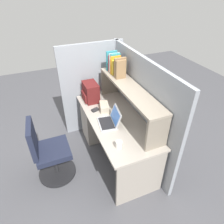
{
  "coord_description": "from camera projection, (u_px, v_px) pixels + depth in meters",
  "views": [
    {
      "loc": [
        2.04,
        -0.89,
        2.39
      ],
      "look_at": [
        0.0,
        -0.05,
        0.85
      ],
      "focal_mm": 32.1,
      "sensor_mm": 36.0,
      "label": 1
    }
  ],
  "objects": [
    {
      "name": "laptop",
      "position": [
        110.0,
        121.0,
        2.65
      ],
      "size": [
        0.34,
        0.31,
        0.22
      ],
      "color": "#B7BABF",
      "rests_on": "desk"
    },
    {
      "name": "tissue_box",
      "position": [
        104.0,
        107.0,
        2.92
      ],
      "size": [
        0.24,
        0.17,
        0.1
      ],
      "primitive_type": "cube",
      "rotation": [
        0.0,
        0.0,
        -0.25
      ],
      "color": "#BFB299",
      "rests_on": "desk"
    },
    {
      "name": "desk",
      "position": [
        106.0,
        121.0,
        3.26
      ],
      "size": [
        1.6,
        0.7,
        0.73
      ],
      "color": "#AAA093",
      "rests_on": "ground_plane"
    },
    {
      "name": "paper_cup",
      "position": [
        119.0,
        145.0,
        2.29
      ],
      "size": [
        0.08,
        0.08,
        0.09
      ],
      "primitive_type": "cylinder",
      "color": "white",
      "rests_on": "desk"
    },
    {
      "name": "overhead_hutch",
      "position": [
        129.0,
        93.0,
        2.64
      ],
      "size": [
        1.44,
        0.28,
        0.45
      ],
      "color": "gray",
      "rests_on": "desk"
    },
    {
      "name": "office_chair",
      "position": [
        49.0,
        154.0,
        2.67
      ],
      "size": [
        0.52,
        0.52,
        0.93
      ],
      "rotation": [
        0.0,
        0.0,
        3.07
      ],
      "color": "black",
      "rests_on": "ground_plane"
    },
    {
      "name": "backpack",
      "position": [
        90.0,
        92.0,
        3.1
      ],
      "size": [
        0.3,
        0.23,
        0.29
      ],
      "color": "#591919",
      "rests_on": "desk"
    },
    {
      "name": "cubicle_partition_left",
      "position": [
        93.0,
        89.0,
        3.38
      ],
      "size": [
        0.05,
        1.06,
        1.55
      ],
      "primitive_type": "cube",
      "color": "gray",
      "rests_on": "ground_plane"
    },
    {
      "name": "reference_books_on_shelf",
      "position": [
        116.0,
        65.0,
        2.85
      ],
      "size": [
        0.36,
        0.18,
        0.29
      ],
      "color": "teal",
      "rests_on": "overhead_hutch"
    },
    {
      "name": "cubicle_partition_rear",
      "position": [
        140.0,
        110.0,
        2.87
      ],
      "size": [
        1.84,
        0.05,
        1.55
      ],
      "primitive_type": "cube",
      "color": "gray",
      "rests_on": "ground_plane"
    },
    {
      "name": "computer_mouse",
      "position": [
        95.0,
        110.0,
        2.92
      ],
      "size": [
        0.09,
        0.12,
        0.03
      ],
      "primitive_type": "cube",
      "rotation": [
        0.0,
        0.0,
        0.32
      ],
      "color": "#262628",
      "rests_on": "desk"
    },
    {
      "name": "ground_plane",
      "position": [
        115.0,
        155.0,
        3.19
      ],
      "size": [
        8.0,
        8.0,
        0.0
      ],
      "primitive_type": "plane",
      "color": "#4C4C51"
    }
  ]
}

